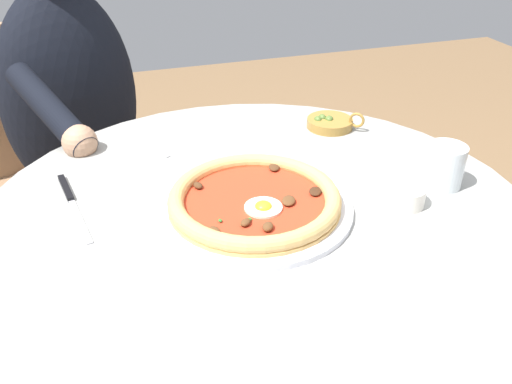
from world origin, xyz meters
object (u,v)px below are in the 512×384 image
object	(u,v)px
pizza_on_plate	(255,202)
ramekin_capers	(404,195)
steak_knife	(70,197)
cafe_chair_diner	(61,153)
fork_utensil	(139,145)
diner_person	(85,173)
olive_pan	(330,123)
dining_table	(258,288)
water_glass	(444,168)

from	to	relation	value
pizza_on_plate	ramekin_capers	world-z (taller)	pizza_on_plate
steak_knife	cafe_chair_diner	size ratio (longest dim) A/B	0.26
fork_utensil	diner_person	bearing A→B (deg)	-159.62
diner_person	fork_utensil	bearing A→B (deg)	20.38
olive_pan	diner_person	size ratio (longest dim) A/B	0.09
fork_utensil	dining_table	bearing A→B (deg)	27.54
pizza_on_plate	cafe_chair_diner	world-z (taller)	cafe_chair_diner
dining_table	ramekin_capers	distance (m)	0.31
pizza_on_plate	steak_knife	world-z (taller)	pizza_on_plate
ramekin_capers	diner_person	size ratio (longest dim) A/B	0.06
ramekin_capers	fork_utensil	bearing A→B (deg)	-132.27
dining_table	fork_utensil	xyz separation A→B (m)	(-0.30, -0.16, 0.17)
water_glass	cafe_chair_diner	size ratio (longest dim) A/B	0.09
dining_table	steak_knife	xyz separation A→B (m)	(-0.13, -0.30, 0.18)
dining_table	diner_person	world-z (taller)	diner_person
cafe_chair_diner	water_glass	bearing A→B (deg)	40.23
ramekin_capers	steak_knife	bearing A→B (deg)	-109.52
fork_utensil	diner_person	distance (m)	0.43
steak_knife	olive_pan	bearing A→B (deg)	103.63
water_glass	fork_utensil	bearing A→B (deg)	-123.33
water_glass	dining_table	bearing A→B (deg)	-93.95
steak_knife	cafe_chair_diner	world-z (taller)	cafe_chair_diner
water_glass	diner_person	world-z (taller)	diner_person
fork_utensil	cafe_chair_diner	size ratio (longest dim) A/B	0.17
pizza_on_plate	olive_pan	distance (m)	0.37
ramekin_capers	diner_person	bearing A→B (deg)	-143.25
steak_knife	diner_person	size ratio (longest dim) A/B	0.19
ramekin_capers	cafe_chair_diner	world-z (taller)	cafe_chair_diner
pizza_on_plate	fork_utensil	distance (m)	0.34
ramekin_capers	dining_table	bearing A→B (deg)	-103.79
diner_person	steak_knife	bearing A→B (deg)	-1.39
dining_table	cafe_chair_diner	distance (m)	0.85
pizza_on_plate	steak_knife	size ratio (longest dim) A/B	1.44
dining_table	water_glass	world-z (taller)	water_glass
dining_table	steak_knife	distance (m)	0.37
pizza_on_plate	diner_person	world-z (taller)	diner_person
olive_pan	pizza_on_plate	bearing A→B (deg)	-44.02
dining_table	pizza_on_plate	bearing A→B (deg)	-68.41
olive_pan	cafe_chair_diner	bearing A→B (deg)	-130.99
olive_pan	diner_person	world-z (taller)	diner_person
dining_table	olive_pan	bearing A→B (deg)	136.36
dining_table	cafe_chair_diner	world-z (taller)	cafe_chair_diner
ramekin_capers	fork_utensil	distance (m)	0.54
steak_knife	ramekin_capers	world-z (taller)	ramekin_capers
pizza_on_plate	olive_pan	bearing A→B (deg)	135.98
fork_utensil	olive_pan	bearing A→B (deg)	84.68
steak_knife	pizza_on_plate	bearing A→B (deg)	65.36
water_glass	cafe_chair_diner	xyz separation A→B (m)	(-0.80, -0.68, -0.25)
dining_table	ramekin_capers	bearing A→B (deg)	76.21
water_glass	cafe_chair_diner	distance (m)	1.08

